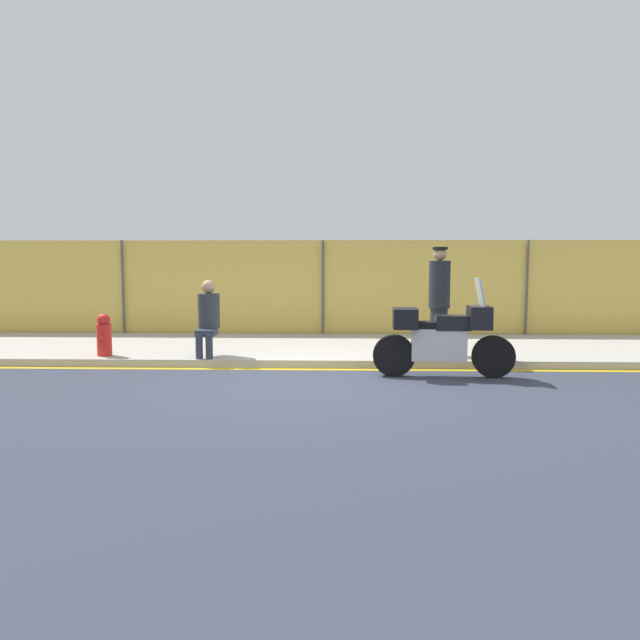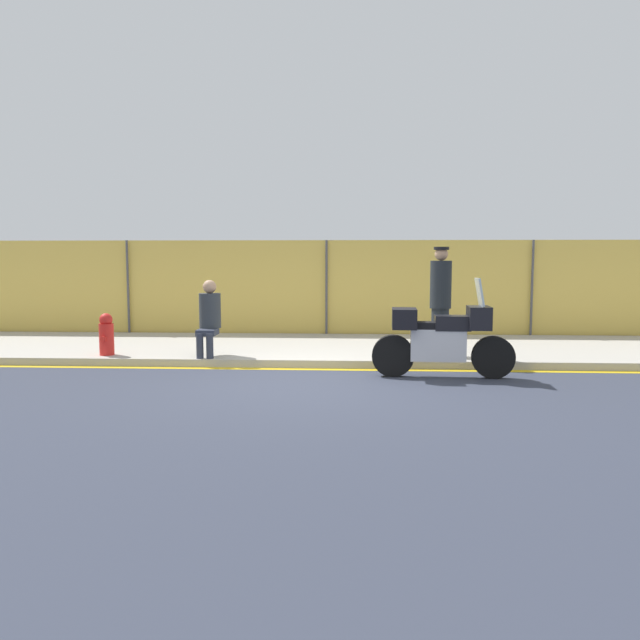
{
  "view_description": "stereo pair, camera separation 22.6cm",
  "coord_description": "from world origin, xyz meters",
  "px_view_note": "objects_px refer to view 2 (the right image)",
  "views": [
    {
      "loc": [
        0.36,
        -8.72,
        1.79
      ],
      "look_at": [
        0.05,
        1.3,
        0.78
      ],
      "focal_mm": 35.0,
      "sensor_mm": 36.0,
      "label": 1
    },
    {
      "loc": [
        0.59,
        -8.71,
        1.79
      ],
      "look_at": [
        0.05,
        1.3,
        0.78
      ],
      "focal_mm": 35.0,
      "sensor_mm": 36.0,
      "label": 2
    }
  ],
  "objects_px": {
    "officer_standing": "(440,300)",
    "person_seated_on_curb": "(209,314)",
    "fire_hydrant": "(106,334)",
    "motorcycle": "(442,337)"
  },
  "relations": [
    {
      "from": "motorcycle",
      "to": "person_seated_on_curb",
      "type": "distance_m",
      "value": 3.92
    },
    {
      "from": "motorcycle",
      "to": "person_seated_on_curb",
      "type": "height_order",
      "value": "motorcycle"
    },
    {
      "from": "motorcycle",
      "to": "officer_standing",
      "type": "distance_m",
      "value": 1.42
    },
    {
      "from": "officer_standing",
      "to": "person_seated_on_curb",
      "type": "bearing_deg",
      "value": -176.67
    },
    {
      "from": "fire_hydrant",
      "to": "person_seated_on_curb",
      "type": "bearing_deg",
      "value": 2.19
    },
    {
      "from": "officer_standing",
      "to": "person_seated_on_curb",
      "type": "relative_size",
      "value": 1.43
    },
    {
      "from": "officer_standing",
      "to": "person_seated_on_curb",
      "type": "height_order",
      "value": "officer_standing"
    },
    {
      "from": "motorcycle",
      "to": "person_seated_on_curb",
      "type": "relative_size",
      "value": 1.65
    },
    {
      "from": "officer_standing",
      "to": "fire_hydrant",
      "type": "relative_size",
      "value": 2.56
    },
    {
      "from": "motorcycle",
      "to": "person_seated_on_curb",
      "type": "bearing_deg",
      "value": 166.1
    }
  ]
}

